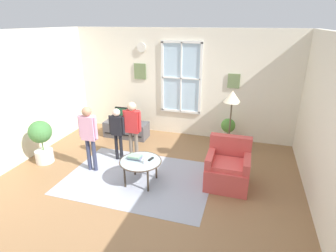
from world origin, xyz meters
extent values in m
cube|color=olive|center=(0.00, 0.00, -0.01)|extent=(6.24, 5.86, 0.02)
cube|color=silver|center=(0.00, 2.69, 1.35)|extent=(5.64, 0.12, 2.69)
cube|color=silver|center=(0.02, 2.62, 1.50)|extent=(0.98, 0.02, 1.74)
cube|color=white|center=(0.02, 2.60, 2.37)|extent=(1.04, 0.04, 0.06)
cube|color=white|center=(0.02, 2.60, 0.63)|extent=(1.04, 0.04, 0.06)
cube|color=white|center=(-0.47, 2.60, 1.50)|extent=(0.06, 0.04, 1.74)
cube|color=white|center=(0.51, 2.60, 1.50)|extent=(0.06, 0.04, 1.74)
cube|color=white|center=(0.02, 2.60, 1.50)|extent=(0.03, 0.04, 1.74)
cube|color=white|center=(0.02, 2.60, 1.50)|extent=(0.98, 0.04, 0.03)
cube|color=#667A4C|center=(-1.08, 2.61, 1.62)|extent=(0.32, 0.03, 0.40)
cube|color=#667A4C|center=(1.31, 2.61, 1.51)|extent=(0.28, 0.03, 0.34)
cylinder|color=silver|center=(-1.01, 2.60, 2.22)|extent=(0.24, 0.04, 0.24)
cube|color=silver|center=(-2.88, 0.00, 1.35)|extent=(0.12, 5.26, 2.69)
cube|color=silver|center=(2.88, 0.00, 1.35)|extent=(0.12, 5.26, 2.69)
cube|color=#999EAD|center=(-0.19, 0.23, 0.00)|extent=(2.76, 1.96, 0.01)
cube|color=#4C4C51|center=(-1.27, 2.01, 0.20)|extent=(1.13, 0.45, 0.40)
cube|color=black|center=(-1.27, 1.78, 0.14)|extent=(1.02, 0.02, 0.02)
cylinder|color=#4C4C4C|center=(-1.27, 2.01, 0.43)|extent=(0.08, 0.08, 0.05)
cube|color=black|center=(-1.27, 2.01, 0.61)|extent=(0.55, 0.05, 0.36)
cube|color=#1E4C33|center=(-1.27, 1.98, 0.61)|extent=(0.51, 0.01, 0.32)
cube|color=#D14C47|center=(1.45, 0.49, 0.21)|extent=(0.76, 0.72, 0.42)
cube|color=#D14C47|center=(1.45, 0.79, 0.65)|extent=(0.76, 0.16, 0.45)
cube|color=#D14C47|center=(1.13, 0.49, 0.52)|extent=(0.12, 0.65, 0.20)
cube|color=#D14C47|center=(1.77, 0.49, 0.52)|extent=(0.12, 0.65, 0.20)
cube|color=#E1524D|center=(1.45, 0.44, 0.46)|extent=(0.61, 0.50, 0.08)
cylinder|color=#99B2B7|center=(-0.08, 0.11, 0.45)|extent=(0.75, 0.75, 0.02)
torus|color=#3F3328|center=(-0.08, 0.11, 0.45)|extent=(0.78, 0.78, 0.02)
cylinder|color=#33281E|center=(-0.31, 0.33, 0.22)|extent=(0.04, 0.04, 0.44)
cylinder|color=#33281E|center=(0.14, 0.33, 0.22)|extent=(0.04, 0.04, 0.44)
cylinder|color=#33281E|center=(-0.31, -0.11, 0.22)|extent=(0.04, 0.04, 0.44)
cylinder|color=#33281E|center=(0.14, -0.11, 0.22)|extent=(0.04, 0.04, 0.44)
cube|color=slate|center=(-0.22, 0.16, 0.47)|extent=(0.24, 0.14, 0.02)
cube|color=slate|center=(-0.22, 0.16, 0.49)|extent=(0.23, 0.18, 0.02)
cube|color=#7EA787|center=(-0.22, 0.16, 0.52)|extent=(0.21, 0.16, 0.02)
cylinder|color=white|center=(0.03, 0.05, 0.51)|extent=(0.07, 0.07, 0.11)
cube|color=black|center=(0.08, 0.21, 0.47)|extent=(0.07, 0.15, 0.02)
cylinder|color=#333851|center=(-1.27, 0.26, 0.34)|extent=(0.08, 0.08, 0.68)
cylinder|color=#333851|center=(-1.14, 0.26, 0.34)|extent=(0.08, 0.08, 0.68)
cube|color=#DB9EBC|center=(-1.20, 0.26, 0.92)|extent=(0.29, 0.15, 0.48)
sphere|color=#A87A5B|center=(-1.20, 0.26, 1.25)|extent=(0.18, 0.18, 0.18)
cylinder|color=#DB9EBC|center=(-1.38, 0.24, 0.94)|extent=(0.06, 0.06, 0.43)
cylinder|color=#DB9EBC|center=(-1.03, 0.24, 0.94)|extent=(0.06, 0.06, 0.43)
cylinder|color=black|center=(-0.94, 0.82, 0.29)|extent=(0.07, 0.07, 0.59)
cylinder|color=black|center=(-0.83, 0.82, 0.29)|extent=(0.07, 0.07, 0.59)
cube|color=black|center=(-0.89, 0.82, 0.80)|extent=(0.25, 0.13, 0.42)
sphere|color=beige|center=(-0.89, 0.82, 1.09)|extent=(0.16, 0.16, 0.16)
cylinder|color=black|center=(-1.04, 0.80, 0.82)|extent=(0.05, 0.05, 0.38)
cylinder|color=black|center=(-0.74, 0.80, 0.82)|extent=(0.05, 0.05, 0.38)
cylinder|color=#726656|center=(-0.62, 0.88, 0.33)|extent=(0.08, 0.08, 0.67)
cylinder|color=#726656|center=(-0.50, 0.88, 0.33)|extent=(0.08, 0.08, 0.67)
cube|color=red|center=(-0.56, 0.88, 0.90)|extent=(0.29, 0.15, 0.47)
sphere|color=#D8AD8C|center=(-0.56, 0.88, 1.23)|extent=(0.18, 0.18, 0.18)
cylinder|color=red|center=(-0.73, 0.86, 0.92)|extent=(0.06, 0.06, 0.42)
cylinder|color=red|center=(-0.39, 0.86, 0.92)|extent=(0.06, 0.06, 0.42)
cylinder|color=#9E6B4C|center=(1.29, 2.27, 0.10)|extent=(0.27, 0.27, 0.20)
cylinder|color=#4C7238|center=(1.29, 2.27, 0.27)|extent=(0.02, 0.02, 0.13)
sphere|color=#4C8434|center=(1.29, 2.27, 0.51)|extent=(0.34, 0.34, 0.34)
cylinder|color=silver|center=(-2.37, 0.25, 0.14)|extent=(0.37, 0.37, 0.28)
cylinder|color=#4C7238|center=(-2.37, 0.25, 0.37)|extent=(0.02, 0.02, 0.19)
sphere|color=#417B3D|center=(-2.37, 0.25, 0.70)|extent=(0.47, 0.47, 0.47)
cylinder|color=black|center=(1.39, 1.09, 0.01)|extent=(0.26, 0.26, 0.03)
cylinder|color=brown|center=(1.39, 1.09, 0.72)|extent=(0.03, 0.03, 1.43)
cone|color=beige|center=(1.39, 1.09, 1.53)|extent=(0.32, 0.32, 0.22)
camera|label=1|loc=(1.67, -3.91, 2.85)|focal=28.93mm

